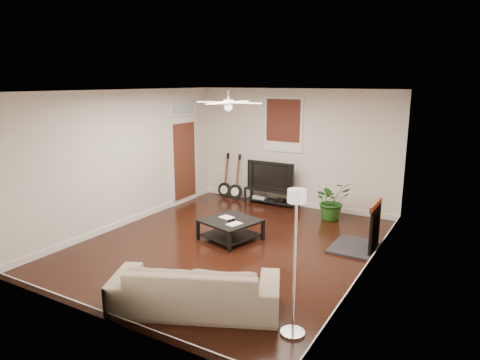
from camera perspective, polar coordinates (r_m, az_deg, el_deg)
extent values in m
cube|color=black|center=(8.01, -1.45, -8.60)|extent=(5.00, 6.00, 0.01)
cube|color=white|center=(7.45, -1.58, 11.85)|extent=(5.00, 6.00, 0.01)
cube|color=silver|center=(10.24, 7.33, 4.21)|extent=(5.00, 0.01, 2.80)
cube|color=silver|center=(5.37, -18.57, -4.50)|extent=(5.00, 0.01, 2.80)
cube|color=silver|center=(9.14, -15.00, 2.81)|extent=(0.01, 6.00, 2.80)
cube|color=silver|center=(6.68, 17.10, -1.01)|extent=(0.01, 6.00, 2.80)
cube|color=#985431|center=(7.64, 18.74, 0.59)|extent=(0.02, 2.20, 2.80)
cube|color=black|center=(7.94, 16.21, -5.81)|extent=(0.80, 1.10, 0.92)
cube|color=#401411|center=(10.26, 5.80, 7.36)|extent=(1.00, 0.06, 1.30)
cube|color=white|center=(10.55, -7.51, 3.64)|extent=(0.08, 1.00, 2.50)
cube|color=black|center=(10.49, 4.26, -2.27)|extent=(1.36, 0.36, 0.38)
imported|color=black|center=(10.38, 4.36, 0.65)|extent=(1.22, 0.16, 0.70)
cube|color=black|center=(8.18, -1.29, -6.67)|extent=(1.15, 1.15, 0.39)
imported|color=#C1A791|center=(5.82, -5.97, -13.95)|extent=(2.37, 1.69, 0.64)
imported|color=#1E5317|center=(9.50, 12.21, -2.69)|extent=(1.01, 1.02, 0.85)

